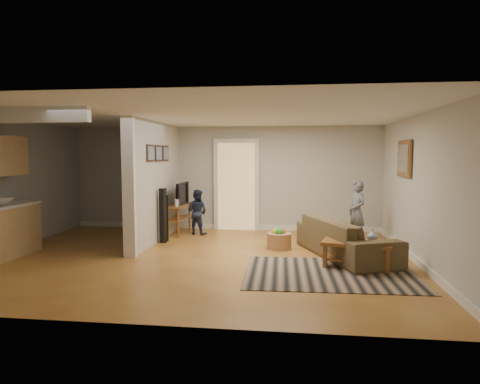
% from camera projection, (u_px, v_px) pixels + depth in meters
% --- Properties ---
extents(ground, '(7.50, 7.50, 0.00)m').
position_uv_depth(ground, '(198.00, 258.00, 7.56)').
color(ground, brown).
rests_on(ground, ground).
extents(room_shell, '(7.54, 6.02, 2.52)m').
position_uv_depth(room_shell, '(146.00, 174.00, 7.99)').
color(room_shell, beige).
rests_on(room_shell, ground).
extents(area_rug, '(2.65, 1.97, 0.01)m').
position_uv_depth(area_rug, '(330.00, 273.00, 6.56)').
color(area_rug, black).
rests_on(area_rug, ground).
extents(sofa, '(1.72, 2.54, 0.69)m').
position_uv_depth(sofa, '(345.00, 256.00, 7.67)').
color(sofa, '#3F361F').
rests_on(sofa, ground).
extents(coffee_table, '(1.20, 0.87, 0.64)m').
position_uv_depth(coffee_table, '(358.00, 247.00, 6.93)').
color(coffee_table, brown).
rests_on(coffee_table, ground).
extents(tv_console, '(0.43, 1.10, 0.94)m').
position_uv_depth(tv_console, '(179.00, 207.00, 9.79)').
color(tv_console, brown).
rests_on(tv_console, ground).
extents(speaker_left, '(0.14, 0.14, 1.13)m').
position_uv_depth(speaker_left, '(163.00, 216.00, 8.82)').
color(speaker_left, black).
rests_on(speaker_left, ground).
extents(speaker_right, '(0.12, 0.12, 0.97)m').
position_uv_depth(speaker_right, '(166.00, 218.00, 9.03)').
color(speaker_right, black).
rests_on(speaker_right, ground).
extents(toy_basket, '(0.47, 0.47, 0.42)m').
position_uv_depth(toy_basket, '(279.00, 240.00, 8.28)').
color(toy_basket, '#A67448').
rests_on(toy_basket, ground).
extents(child, '(0.47, 0.55, 1.27)m').
position_uv_depth(child, '(356.00, 241.00, 9.02)').
color(child, slate).
rests_on(child, ground).
extents(toddler, '(0.60, 0.53, 1.03)m').
position_uv_depth(toddler, '(197.00, 234.00, 9.81)').
color(toddler, '#1D243D').
rests_on(toddler, ground).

